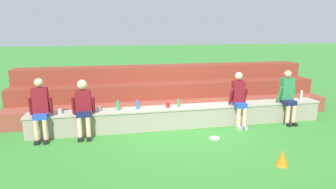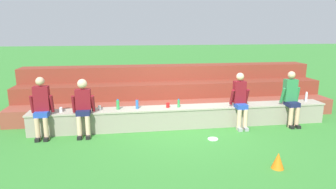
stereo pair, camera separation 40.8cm
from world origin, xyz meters
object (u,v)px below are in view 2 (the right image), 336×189
person_far_left (42,106)px  person_center (240,99)px  frisbee (213,139)px  person_right_of_center (291,97)px  water_bottle_near_left (179,103)px  plastic_cup_middle (99,108)px  water_bottle_near_right (137,104)px  plastic_cup_right_end (61,110)px  sports_cone (278,161)px  plastic_cup_left_end (168,105)px  water_bottle_mid_left (306,97)px  water_bottle_mid_right (118,105)px  person_left_of_center (83,105)px

person_far_left → person_center: size_ratio=1.01×
frisbee → person_far_left: bearing=169.6°
person_right_of_center → water_bottle_near_left: person_right_of_center is taller
plastic_cup_middle → water_bottle_near_right: bearing=-1.6°
plastic_cup_right_end → frisbee: plastic_cup_right_end is taller
person_right_of_center → sports_cone: (-1.60, -2.30, -0.62)m
frisbee → plastic_cup_left_end: bearing=133.2°
water_bottle_near_left → water_bottle_mid_left: water_bottle_mid_left is taller
water_bottle_near_left → plastic_cup_right_end: 2.95m
water_bottle_mid_left → plastic_cup_middle: water_bottle_mid_left is taller
water_bottle_near_right → plastic_cup_right_end: bearing=-179.0°
water_bottle_mid_left → plastic_cup_right_end: size_ratio=2.30×
person_center → plastic_cup_left_end: 1.89m
person_center → plastic_cup_right_end: size_ratio=11.91×
water_bottle_near_right → water_bottle_near_left: (1.08, -0.03, -0.02)m
water_bottle_near_right → plastic_cup_right_end: size_ratio=2.12×
person_far_left → sports_cone: size_ratio=4.68×
water_bottle_near_left → frisbee: bearing=-56.2°
plastic_cup_left_end → frisbee: size_ratio=0.52×
plastic_cup_right_end → frisbee: bearing=-15.0°
water_bottle_mid_right → person_right_of_center: bearing=-3.5°
person_left_of_center → water_bottle_near_left: 2.39m
person_right_of_center → plastic_cup_right_end: person_right_of_center is taller
person_far_left → plastic_cup_middle: 1.34m
person_left_of_center → water_bottle_mid_right: bearing=18.9°
plastic_cup_right_end → water_bottle_mid_left: bearing=0.6°
plastic_cup_right_end → person_far_left: bearing=-148.0°
water_bottle_near_right → plastic_cup_right_end: (-1.87, -0.03, -0.06)m
person_far_left → water_bottle_near_left: (3.32, 0.24, -0.13)m
plastic_cup_left_end → plastic_cup_right_end: (-2.67, -0.03, -0.00)m
water_bottle_mid_right → plastic_cup_left_end: water_bottle_mid_right is taller
sports_cone → person_left_of_center: bearing=148.7°
water_bottle_near_right → person_right_of_center: bearing=-4.0°
water_bottle_mid_left → water_bottle_near_right: bearing=-179.6°
person_center → plastic_cup_left_end: (-1.87, 0.26, -0.16)m
water_bottle_near_right → plastic_cup_right_end: 1.87m
plastic_cup_left_end → plastic_cup_middle: 1.74m
person_center → frisbee: bearing=-142.1°
person_center → plastic_cup_middle: (-3.61, 0.29, -0.16)m
person_left_of_center → plastic_cup_middle: person_left_of_center is taller
water_bottle_near_right → frisbee: water_bottle_near_right is taller
water_bottle_near_left → plastic_cup_right_end: water_bottle_near_left is taller
water_bottle_near_right → plastic_cup_middle: size_ratio=2.31×
frisbee → plastic_cup_right_end: bearing=165.0°
person_center → plastic_cup_middle: bearing=175.3°
water_bottle_mid_left → plastic_cup_left_end: water_bottle_mid_left is taller
person_right_of_center → water_bottle_mid_left: size_ratio=5.22×
plastic_cup_left_end → person_right_of_center: bearing=-4.8°
person_right_of_center → plastic_cup_right_end: 5.97m
water_bottle_mid_right → plastic_cup_left_end: (1.28, -0.00, -0.06)m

